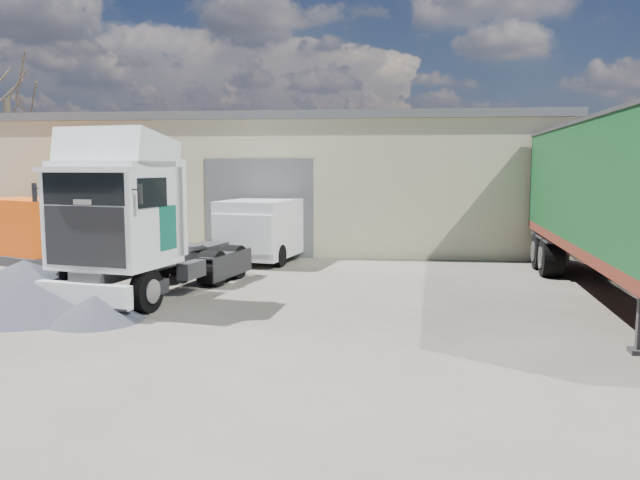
# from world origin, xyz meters

# --- Properties ---
(ground) EXTENTS (120.00, 120.00, 0.00)m
(ground) POSITION_xyz_m (0.00, 0.00, 0.00)
(ground) COLOR #2B2923
(ground) RESTS_ON ground
(warehouse) EXTENTS (30.60, 12.60, 5.42)m
(warehouse) POSITION_xyz_m (-6.00, 16.00, 2.66)
(warehouse) COLOR beige
(warehouse) RESTS_ON ground
(bare_tree) EXTENTS (4.00, 4.00, 9.60)m
(bare_tree) POSITION_xyz_m (-18.00, 20.00, 7.92)
(bare_tree) COLOR #382B21
(bare_tree) RESTS_ON ground
(tractor_unit) EXTENTS (3.59, 6.58, 4.21)m
(tractor_unit) POSITION_xyz_m (-3.50, 2.37, 1.77)
(tractor_unit) COLOR black
(tractor_unit) RESTS_ON ground
(box_trailer) EXTENTS (3.72, 13.43, 4.41)m
(box_trailer) POSITION_xyz_m (8.46, 3.21, 2.69)
(box_trailer) COLOR #2D2D30
(box_trailer) RESTS_ON ground
(panel_van) EXTENTS (3.12, 5.62, 2.17)m
(panel_van) POSITION_xyz_m (-1.54, 9.58, 1.12)
(panel_van) COLOR black
(panel_van) RESTS_ON ground
(orange_skip) EXTENTS (4.12, 3.45, 2.21)m
(orange_skip) POSITION_xyz_m (-9.77, 7.96, 0.96)
(orange_skip) COLOR #2D2D30
(orange_skip) RESTS_ON ground
(gravel_heap) EXTENTS (6.83, 6.03, 1.15)m
(gravel_heap) POSITION_xyz_m (-5.83, 1.16, 0.53)
(gravel_heap) COLOR #20242A
(gravel_heap) RESTS_ON ground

